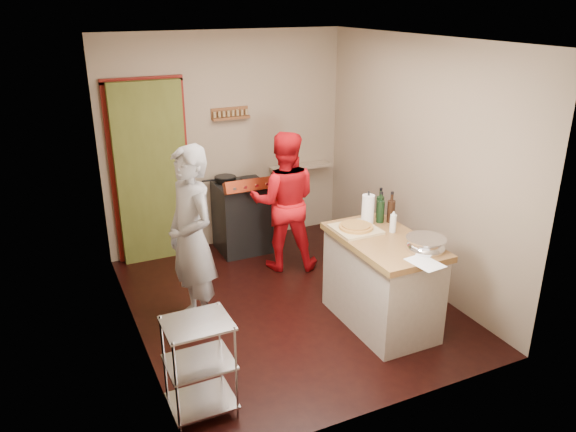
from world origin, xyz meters
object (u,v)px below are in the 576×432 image
object	(u,v)px
stove	(242,216)
island	(382,279)
person_red	(284,201)
person_stripe	(192,239)
wire_shelving	(200,363)

from	to	relation	value
stove	island	bearing A→B (deg)	-74.44
island	person_red	xyz separation A→B (m)	(-0.32, 1.51, 0.33)
stove	person_stripe	size ratio (longest dim) A/B	0.57
wire_shelving	person_stripe	bearing A→B (deg)	75.31
stove	person_stripe	bearing A→B (deg)	-125.98
wire_shelving	person_stripe	world-z (taller)	person_stripe
wire_shelving	person_red	world-z (taller)	person_red
island	person_red	size ratio (longest dim) A/B	0.83
wire_shelving	person_stripe	size ratio (longest dim) A/B	0.46
island	stove	bearing A→B (deg)	105.56
wire_shelving	person_red	size ratio (longest dim) A/B	0.50
island	person_stripe	world-z (taller)	person_stripe
stove	person_red	world-z (taller)	person_red
wire_shelving	stove	bearing A→B (deg)	63.15
wire_shelving	island	bearing A→B (deg)	14.26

